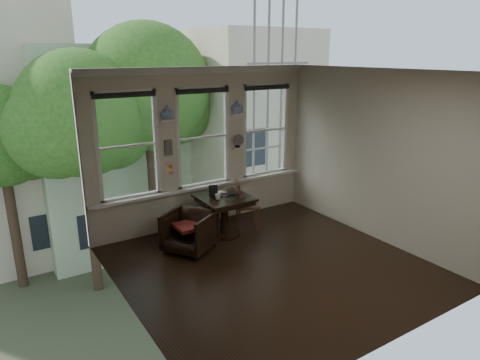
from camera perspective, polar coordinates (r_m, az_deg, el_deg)
ground at (r=6.92m, az=4.11°, el=-11.35°), size 4.50×4.50×0.00m
ceiling at (r=6.11m, az=4.71°, el=14.32°), size 4.50×4.50×0.00m
wall_back at (r=8.21m, az=-5.06°, el=4.33°), size 4.50×0.00×4.50m
wall_front at (r=4.85m, az=20.57°, el=-5.55°), size 4.50×0.00×4.50m
wall_left at (r=5.37m, az=-15.25°, el=-2.89°), size 0.00×4.50×4.50m
wall_right at (r=7.87m, az=17.65°, el=3.07°), size 0.00×4.50×4.50m
window_left at (r=7.63m, az=-14.82°, el=4.42°), size 1.10×0.12×1.90m
window_center at (r=8.17m, az=-5.10°, el=5.70°), size 1.10×0.12×1.90m
window_right at (r=8.92m, az=3.25°, el=6.66°), size 1.10×0.12×1.90m
shelf_left at (r=7.71m, az=-9.65°, el=7.89°), size 0.26×0.16×0.03m
shelf_right at (r=8.37m, az=-0.39°, el=8.81°), size 0.26×0.16×0.03m
intercom at (r=7.82m, az=-9.56°, el=4.30°), size 0.14×0.06×0.28m
sticky_notes at (r=7.91m, az=-9.45°, el=1.83°), size 0.16×0.01×0.24m
desk_fan at (r=8.45m, az=-0.31°, el=4.96°), size 0.20×0.20×0.24m
vase_left at (r=7.69m, az=-9.70°, el=8.92°), size 0.24×0.24×0.25m
vase_right at (r=8.35m, az=-0.39°, el=9.75°), size 0.24×0.24×0.25m
table at (r=7.84m, az=-2.08°, el=-4.82°), size 0.90×0.90×0.75m
armchair_left at (r=7.29m, az=-6.76°, el=-6.84°), size 1.05×1.04×0.70m
cushion_red at (r=7.25m, az=-6.79°, el=-6.12°), size 0.45×0.45×0.06m
side_chair_right at (r=8.14m, az=0.97°, el=-3.33°), size 0.55×0.55×0.92m
laptop at (r=7.76m, az=-1.34°, el=-1.99°), size 0.39×0.30×0.03m
mug at (r=7.55m, az=-2.97°, el=-2.25°), size 0.14×0.14×0.10m
drinking_glass at (r=7.49m, az=-0.86°, el=-2.43°), size 0.13×0.13×0.09m
tablet at (r=7.66m, az=-3.57°, el=-1.50°), size 0.18×0.13×0.22m
papers at (r=7.87m, az=-2.34°, el=-1.80°), size 0.29×0.35×0.00m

